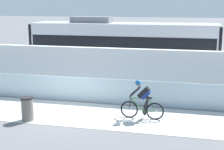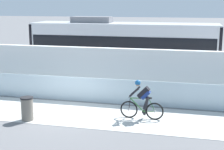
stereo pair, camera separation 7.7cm
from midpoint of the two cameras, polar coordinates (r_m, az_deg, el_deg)
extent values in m
plane|color=slate|center=(14.94, -8.34, -6.20)|extent=(200.00, 200.00, 0.00)
cube|color=beige|center=(14.93, -8.35, -6.17)|extent=(32.00, 3.20, 0.01)
cube|color=silver|center=(16.43, -6.00, -2.34)|extent=(32.00, 0.05, 1.17)
cube|color=white|center=(17.96, -4.11, 0.89)|extent=(32.00, 0.36, 2.37)
cube|color=#595654|center=(20.53, -1.94, -1.05)|extent=(32.00, 0.08, 0.01)
cube|color=#595654|center=(21.89, -0.93, -0.23)|extent=(32.00, 0.08, 0.01)
cube|color=silver|center=(20.58, 2.09, 4.34)|extent=(11.00, 2.50, 3.10)
cube|color=black|center=(20.53, 2.10, 5.31)|extent=(10.56, 2.54, 1.04)
cube|color=red|center=(20.80, 2.06, 0.60)|extent=(10.78, 2.53, 0.28)
cube|color=slate|center=(20.91, -3.26, 9.21)|extent=(2.40, 1.10, 0.36)
cube|color=#232326|center=(21.81, -7.03, 0.59)|extent=(1.40, 1.88, 0.20)
cylinder|color=black|center=(21.16, -7.71, 0.06)|extent=(0.60, 0.10, 0.60)
cylinder|color=black|center=(22.48, -6.38, 0.79)|extent=(0.60, 0.10, 0.60)
cube|color=#232326|center=(20.43, 11.77, -0.34)|extent=(1.40, 1.88, 0.20)
cylinder|color=black|center=(19.74, 11.68, -0.94)|extent=(0.60, 0.10, 0.60)
cylinder|color=black|center=(21.15, 11.84, -0.10)|extent=(0.60, 0.10, 0.60)
cube|color=black|center=(22.32, -11.79, 4.69)|extent=(0.16, 2.54, 2.94)
cube|color=black|center=(20.20, 17.44, 3.66)|extent=(0.16, 2.54, 2.94)
torus|color=black|center=(14.02, 3.00, -5.76)|extent=(0.72, 0.06, 0.72)
cylinder|color=#99999E|center=(14.02, 3.00, -5.76)|extent=(0.07, 0.10, 0.07)
torus|color=black|center=(13.87, 7.29, -6.03)|extent=(0.72, 0.06, 0.72)
cylinder|color=#99999E|center=(13.87, 7.29, -6.03)|extent=(0.07, 0.10, 0.07)
cylinder|color=#337233|center=(13.90, 4.38, -5.00)|extent=(0.60, 0.04, 0.58)
cylinder|color=#337233|center=(13.84, 5.93, -5.04)|extent=(0.22, 0.04, 0.59)
cylinder|color=#337233|center=(13.80, 4.77, -3.88)|extent=(0.76, 0.04, 0.07)
cylinder|color=#337233|center=(13.90, 6.41, -6.10)|extent=(0.43, 0.03, 0.09)
cylinder|color=#337233|center=(13.81, 6.81, -4.98)|extent=(0.27, 0.02, 0.53)
cylinder|color=black|center=(13.94, 3.11, -4.81)|extent=(0.08, 0.03, 0.49)
cube|color=black|center=(13.74, 6.33, -3.83)|extent=(0.24, 0.10, 0.05)
cylinder|color=black|center=(13.84, 3.23, -3.44)|extent=(0.03, 0.58, 0.03)
cylinder|color=#262628|center=(13.94, 5.54, -6.16)|extent=(0.18, 0.02, 0.18)
cube|color=black|center=(13.71, 5.44, -2.91)|extent=(0.50, 0.28, 0.51)
cube|color=navy|center=(13.72, 5.82, -3.30)|extent=(0.38, 0.30, 0.38)
sphere|color=#997051|center=(13.66, 4.47, -1.45)|extent=(0.20, 0.20, 0.20)
sphere|color=#195999|center=(13.66, 4.47, -1.31)|extent=(0.23, 0.23, 0.23)
cylinder|color=black|center=(13.76, 3.97, -2.79)|extent=(0.44, 0.41, 0.41)
cylinder|color=black|center=(13.76, 3.97, -2.79)|extent=(0.44, 0.41, 0.41)
cylinder|color=black|center=(13.86, 5.84, -5.21)|extent=(0.29, 0.33, 0.80)
cylinder|color=black|center=(13.82, 5.86, -4.66)|extent=(0.29, 0.33, 0.54)
cylinder|color=slate|center=(14.10, -13.81, -5.61)|extent=(0.48, 0.48, 0.90)
cylinder|color=black|center=(13.96, -13.90, -3.73)|extent=(0.51, 0.51, 0.06)
camera|label=1|loc=(0.04, -89.87, 0.03)|focal=54.81mm
camera|label=2|loc=(0.04, 90.13, -0.03)|focal=54.81mm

